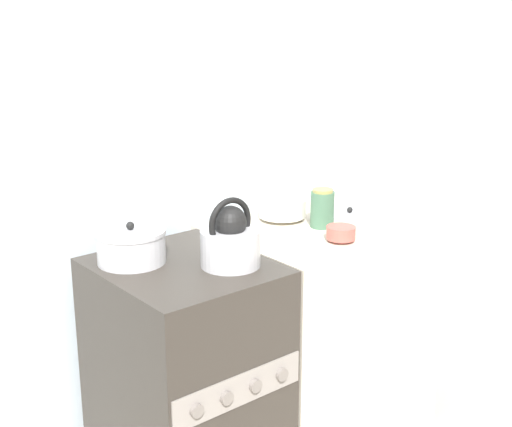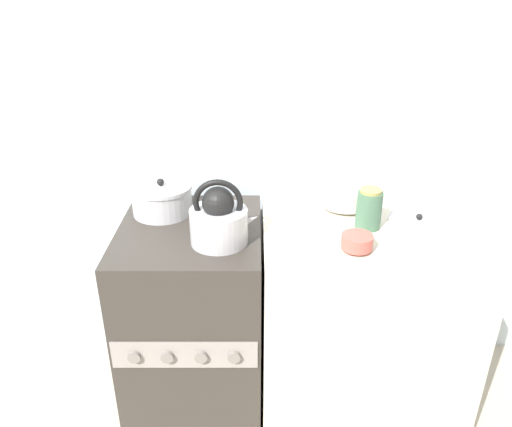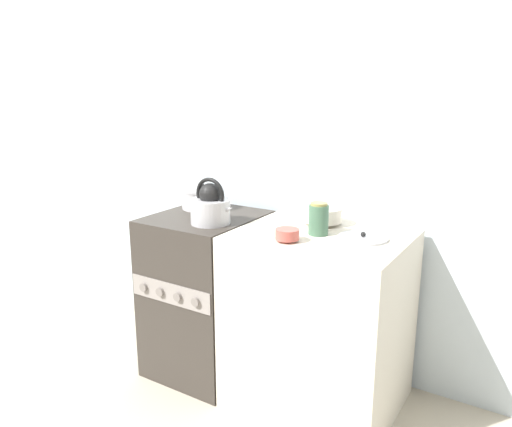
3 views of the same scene
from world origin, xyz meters
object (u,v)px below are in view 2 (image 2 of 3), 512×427
(kettle, at_px, (221,220))
(cooking_pot, at_px, (164,199))
(enamel_bowl, at_px, (347,197))
(loose_pot_lid, at_px, (421,221))
(storage_jar, at_px, (371,209))
(small_ceramic_bowl, at_px, (359,242))
(stove, at_px, (198,324))

(kettle, distance_m, cooking_pot, 0.34)
(kettle, bearing_deg, enamel_bowl, 30.73)
(kettle, xyz_separation_m, loose_pot_lid, (0.74, 0.16, -0.08))
(kettle, xyz_separation_m, storage_jar, (0.54, 0.12, -0.01))
(small_ceramic_bowl, relative_size, loose_pot_lid, 0.48)
(enamel_bowl, relative_size, storage_jar, 1.25)
(small_ceramic_bowl, height_order, storage_jar, storage_jar)
(storage_jar, bearing_deg, cooking_pot, 171.05)
(cooking_pot, height_order, loose_pot_lid, cooking_pot)
(cooking_pot, relative_size, loose_pot_lid, 1.05)
(cooking_pot, xyz_separation_m, storage_jar, (0.78, -0.12, 0.02))
(cooking_pot, relative_size, storage_jar, 1.55)
(cooking_pot, distance_m, enamel_bowl, 0.72)
(cooking_pot, relative_size, small_ceramic_bowl, 2.20)
(kettle, bearing_deg, stove, 138.67)
(kettle, bearing_deg, storage_jar, 12.14)
(enamel_bowl, relative_size, small_ceramic_bowl, 1.76)
(small_ceramic_bowl, bearing_deg, stove, 164.61)
(cooking_pot, distance_m, loose_pot_lid, 0.98)
(enamel_bowl, bearing_deg, kettle, -149.27)
(small_ceramic_bowl, relative_size, storage_jar, 0.71)
(stove, height_order, small_ceramic_bowl, small_ceramic_bowl)
(kettle, relative_size, cooking_pot, 1.03)
(kettle, distance_m, loose_pot_lid, 0.76)
(cooking_pot, xyz_separation_m, small_ceramic_bowl, (0.70, -0.29, -0.03))
(stove, relative_size, enamel_bowl, 4.67)
(kettle, distance_m, small_ceramic_bowl, 0.47)
(kettle, height_order, small_ceramic_bowl, kettle)
(loose_pot_lid, bearing_deg, enamel_bowl, 153.91)
(enamel_bowl, xyz_separation_m, storage_jar, (0.06, -0.17, 0.03))
(kettle, height_order, cooking_pot, kettle)
(small_ceramic_bowl, bearing_deg, storage_jar, 67.31)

